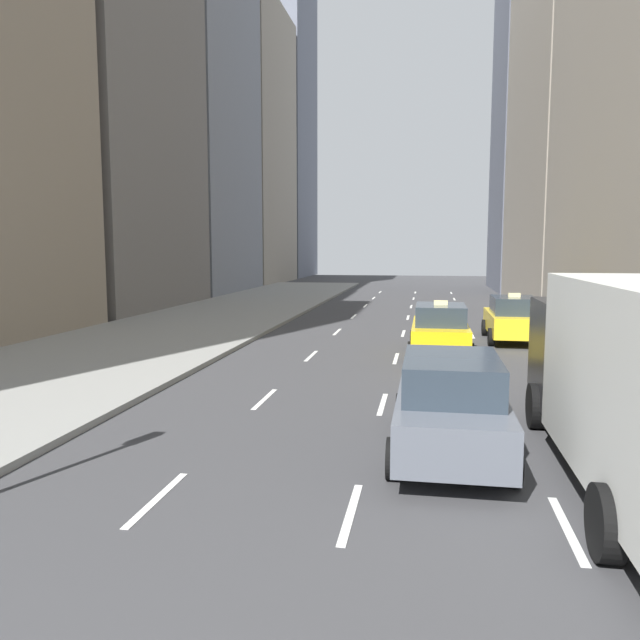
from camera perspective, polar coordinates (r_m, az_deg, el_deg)
sidewalk_left at (r=29.27m, az=-11.42°, el=-0.36°), size 8.00×66.00×0.15m
lane_markings at (r=23.36m, az=7.34°, el=-2.22°), size 5.72×56.00×0.01m
building_row_left at (r=47.82m, az=-12.84°, el=20.29°), size 6.00×81.19×36.93m
building_row_right at (r=36.42m, az=25.09°, el=24.85°), size 6.00×61.95×34.69m
taxi_lead at (r=20.98m, az=10.92°, el=-0.89°), size 2.02×4.40×1.87m
taxi_second at (r=24.95m, az=17.21°, el=0.13°), size 2.02×4.40×1.87m
sedan_black_near at (r=11.18m, az=11.82°, el=-7.48°), size 2.02×4.78×1.75m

